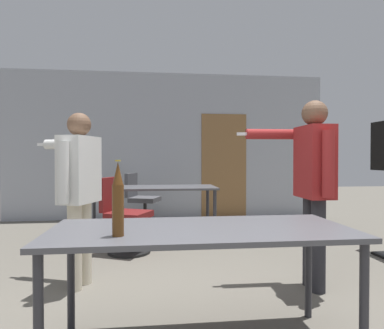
% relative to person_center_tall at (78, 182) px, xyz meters
% --- Properties ---
extents(back_wall, '(6.22, 0.12, 2.83)m').
position_rel_person_center_tall_xyz_m(back_wall, '(1.01, 3.53, 0.46)').
color(back_wall, '#A3A8B2').
rests_on(back_wall, ground_plane).
extents(conference_table_near, '(1.80, 0.78, 0.74)m').
position_rel_person_center_tall_xyz_m(conference_table_near, '(0.96, -1.14, -0.28)').
color(conference_table_near, '#4C4C51').
rests_on(conference_table_near, ground_plane).
extents(conference_table_far, '(1.92, 0.76, 0.74)m').
position_rel_person_center_tall_xyz_m(conference_table_far, '(0.66, 1.97, -0.27)').
color(conference_table_far, '#4C4C51').
rests_on(conference_table_far, ground_plane).
extents(person_center_tall, '(0.67, 0.74, 1.57)m').
position_rel_person_center_tall_xyz_m(person_center_tall, '(0.00, 0.00, 0.00)').
color(person_center_tall, beige).
rests_on(person_center_tall, ground_plane).
extents(person_near_casual, '(0.76, 0.61, 1.68)m').
position_rel_person_center_tall_xyz_m(person_near_casual, '(2.09, -0.29, 0.07)').
color(person_near_casual, '#28282D').
rests_on(person_near_casual, ground_plane).
extents(office_chair_far_right, '(0.64, 0.60, 0.91)m').
position_rel_person_center_tall_xyz_m(office_chair_far_right, '(0.47, 2.91, -0.53)').
color(office_chair_far_right, black).
rests_on(office_chair_far_right, ground_plane).
extents(office_chair_mid_tucked, '(0.66, 0.62, 0.93)m').
position_rel_person_center_tall_xyz_m(office_chair_mid_tucked, '(0.31, 1.11, -0.51)').
color(office_chair_mid_tucked, black).
rests_on(office_chair_mid_tucked, ground_plane).
extents(beer_bottle, '(0.06, 0.06, 0.41)m').
position_rel_person_center_tall_xyz_m(beer_bottle, '(0.48, -1.31, -0.01)').
color(beer_bottle, '#563314').
rests_on(beer_bottle, conference_table_near).
extents(drink_cup, '(0.09, 0.09, 0.12)m').
position_rel_person_center_tall_xyz_m(drink_cup, '(0.12, 2.11, -0.15)').
color(drink_cup, '#232328').
rests_on(drink_cup, conference_table_far).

